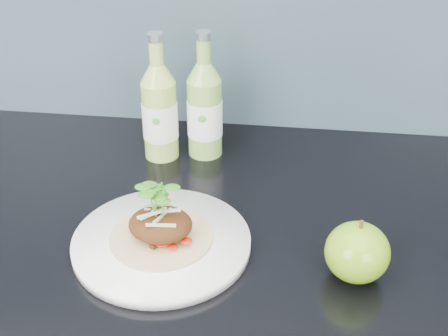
% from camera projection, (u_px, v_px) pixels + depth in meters
% --- Properties ---
extents(dinner_plate, '(0.33, 0.33, 0.02)m').
position_uv_depth(dinner_plate, '(162.00, 243.00, 0.87)').
color(dinner_plate, white).
rests_on(dinner_plate, kitchen_counter).
extents(pork_taco, '(0.14, 0.14, 0.10)m').
position_uv_depth(pork_taco, '(160.00, 222.00, 0.85)').
color(pork_taco, tan).
rests_on(pork_taco, dinner_plate).
extents(green_apple, '(0.10, 0.10, 0.09)m').
position_uv_depth(green_apple, '(357.00, 252.00, 0.80)').
color(green_apple, '#4B7E0D').
rests_on(green_apple, kitchen_counter).
extents(cider_bottle_left, '(0.06, 0.06, 0.22)m').
position_uv_depth(cider_bottle_left, '(160.00, 112.00, 1.04)').
color(cider_bottle_left, '#A0C351').
rests_on(cider_bottle_left, kitchen_counter).
extents(cider_bottle_right, '(0.07, 0.07, 0.22)m').
position_uv_depth(cider_bottle_right, '(205.00, 110.00, 1.05)').
color(cider_bottle_right, '#7CAF49').
rests_on(cider_bottle_right, kitchen_counter).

